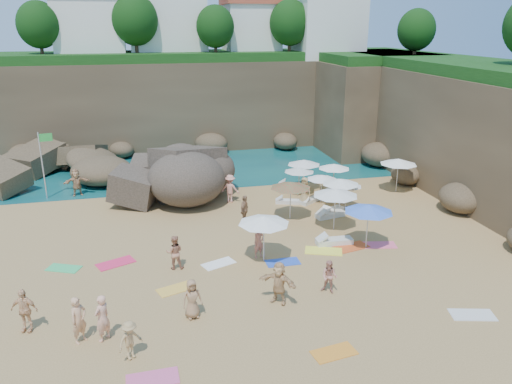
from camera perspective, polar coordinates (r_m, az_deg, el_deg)
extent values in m
plane|color=tan|center=(26.66, -2.70, -6.42)|extent=(120.00, 120.00, 0.00)
plane|color=#0C4751|center=(55.09, -8.64, 6.68)|extent=(120.00, 120.00, 0.00)
cube|color=brown|center=(49.69, -6.00, 10.17)|extent=(44.00, 8.00, 8.00)
cube|color=brown|center=(40.10, 22.71, 6.77)|extent=(8.00, 30.00, 8.00)
cube|color=brown|center=(49.23, 12.67, 9.74)|extent=(10.00, 12.00, 8.00)
cube|color=white|center=(49.87, -18.44, 17.18)|extent=(6.00, 5.00, 5.50)
cube|color=white|center=(50.85, -10.14, 18.39)|extent=(7.00, 6.00, 6.50)
cube|color=white|center=(51.03, -0.57, 17.82)|extent=(5.00, 5.00, 5.00)
cube|color=#B2472D|center=(51.06, -0.58, 20.91)|extent=(5.40, 5.40, 0.50)
cube|color=white|center=(51.15, 8.04, 18.21)|extent=(6.00, 6.00, 6.00)
sphere|color=#11380F|center=(48.34, -23.60, 17.12)|extent=(3.60, 3.60, 3.60)
sphere|color=#11380F|center=(47.74, -13.70, 18.58)|extent=(4.05, 4.05, 4.05)
sphere|color=#11380F|center=(47.31, -4.69, 18.34)|extent=(3.42, 3.42, 3.42)
sphere|color=#11380F|center=(48.90, 3.88, 18.75)|extent=(3.78, 3.78, 3.78)
sphere|color=#11380F|center=(46.11, 17.87, 17.24)|extent=(3.15, 3.15, 3.15)
cylinder|color=white|center=(55.71, -26.11, 8.27)|extent=(0.10, 0.10, 6.00)
cylinder|color=white|center=(55.40, -24.59, 8.43)|extent=(0.10, 0.10, 6.00)
cylinder|color=silver|center=(36.25, -23.21, 2.76)|extent=(0.09, 0.09, 4.57)
cube|color=green|center=(35.74, -22.89, 5.77)|extent=(0.79, 0.21, 0.51)
cylinder|color=silver|center=(34.56, 4.93, 1.16)|extent=(0.05, 0.05, 1.86)
cone|color=silver|center=(34.30, 4.97, 2.57)|extent=(2.08, 2.08, 0.32)
cylinder|color=silver|center=(35.30, 8.85, 1.47)|extent=(0.06, 0.06, 1.96)
cone|color=white|center=(35.04, 8.92, 2.93)|extent=(2.20, 2.20, 0.33)
cylinder|color=silver|center=(35.61, 5.45, 1.87)|extent=(0.06, 0.06, 2.08)
cone|color=silver|center=(35.34, 5.49, 3.41)|extent=(2.34, 2.34, 0.36)
cylinder|color=silver|center=(36.34, 15.83, 1.73)|extent=(0.07, 0.07, 2.28)
cone|color=white|center=(36.05, 15.99, 3.38)|extent=(2.55, 2.55, 0.39)
cylinder|color=silver|center=(33.27, 7.46, 0.30)|extent=(0.05, 0.05, 1.79)
cone|color=white|center=(33.01, 7.52, 1.71)|extent=(2.01, 2.01, 0.31)
cylinder|color=silver|center=(32.22, 10.22, -0.49)|extent=(0.05, 0.05, 1.75)
cone|color=silver|center=(31.96, 10.31, 0.91)|extent=(1.96, 1.96, 0.30)
cylinder|color=silver|center=(30.21, 3.95, -1.08)|extent=(0.06, 0.06, 2.21)
cone|color=red|center=(29.87, 3.99, 0.82)|extent=(2.48, 2.48, 0.38)
cylinder|color=silver|center=(31.67, 9.57, -0.50)|extent=(0.06, 0.06, 2.06)
cone|color=white|center=(31.36, 9.67, 1.19)|extent=(2.31, 2.31, 0.35)
cylinder|color=silver|center=(24.80, 0.89, -5.51)|extent=(0.07, 0.07, 2.28)
cone|color=white|center=(24.38, 0.90, -3.19)|extent=(2.55, 2.55, 0.39)
cylinder|color=silver|center=(26.88, 12.59, -3.99)|extent=(0.07, 0.07, 2.29)
cone|color=#416EDD|center=(26.49, 12.76, -1.82)|extent=(2.57, 2.57, 0.39)
cylinder|color=silver|center=(28.93, 8.97, -2.08)|extent=(0.07, 0.07, 2.31)
cone|color=white|center=(28.56, 9.08, -0.02)|extent=(2.59, 2.59, 0.39)
cube|color=silver|center=(33.37, 6.21, -0.98)|extent=(1.68, 1.39, 0.26)
cube|color=silver|center=(36.41, 3.94, 0.80)|extent=(1.81, 1.19, 0.27)
cube|color=white|center=(31.67, 8.63, -2.16)|extent=(1.88, 1.41, 0.28)
cube|color=silver|center=(31.05, 8.50, -2.58)|extent=(1.99, 1.03, 0.29)
cube|color=silver|center=(33.08, 3.62, -1.09)|extent=(1.66, 0.97, 0.24)
cube|color=silver|center=(27.37, 8.93, -5.60)|extent=(2.01, 0.75, 0.31)
cube|color=#E2578B|center=(18.18, -11.74, -20.20)|extent=(1.77, 0.91, 0.03)
cube|color=orange|center=(19.18, 8.91, -17.67)|extent=(1.72, 1.04, 0.03)
cube|color=#F2B43F|center=(23.08, -9.13, -10.87)|extent=(1.83, 1.32, 0.03)
cube|color=white|center=(25.05, -4.29, -8.17)|extent=(1.82, 1.35, 0.03)
cube|color=#F02A59|center=(25.98, -15.73, -7.83)|extent=(2.04, 1.55, 0.03)
cube|color=blue|center=(25.15, 3.07, -8.02)|extent=(1.70, 0.86, 0.03)
cube|color=#FC6289|center=(27.75, 13.91, -5.90)|extent=(1.92, 1.24, 0.03)
cube|color=#E15523|center=(27.19, 10.83, -6.20)|extent=(2.04, 1.34, 0.03)
cube|color=#37C36B|center=(26.27, -21.11, -8.14)|extent=(1.79, 1.39, 0.03)
cube|color=#FFFB43|center=(26.51, 7.73, -6.69)|extent=(2.14, 1.60, 0.03)
cube|color=silver|center=(22.79, 23.48, -12.75)|extent=(1.94, 1.31, 0.03)
imported|color=tan|center=(20.12, -19.60, -13.62)|extent=(0.78, 0.80, 1.85)
imported|color=tan|center=(24.51, -9.28, -6.82)|extent=(0.91, 0.75, 1.71)
imported|color=#E29380|center=(33.00, -2.97, 0.39)|extent=(1.32, 1.05, 1.90)
imported|color=#966C4B|center=(29.31, -1.32, -2.10)|extent=(0.94, 1.13, 1.81)
imported|color=tan|center=(32.75, 5.55, 0.13)|extent=(1.01, 0.95, 1.84)
imported|color=tan|center=(36.41, -19.82, 1.05)|extent=(1.84, 0.92, 1.91)
imported|color=#F3AA8A|center=(19.94, -17.17, -13.60)|extent=(0.79, 0.81, 1.88)
imported|color=tan|center=(19.12, -14.06, -17.51)|extent=(1.61, 1.75, 0.39)
imported|color=#EFB987|center=(21.86, -24.71, -13.73)|extent=(1.49, 1.99, 0.43)
imported|color=#A47752|center=(20.90, -7.25, -13.53)|extent=(1.12, 1.78, 0.44)
imported|color=tan|center=(21.72, 2.59, -11.96)|extent=(2.53, 2.54, 0.50)
imported|color=#B16958|center=(25.53, 0.32, -7.11)|extent=(1.08, 1.73, 0.39)
imported|color=tan|center=(22.64, 8.32, -10.67)|extent=(1.51, 1.61, 0.57)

